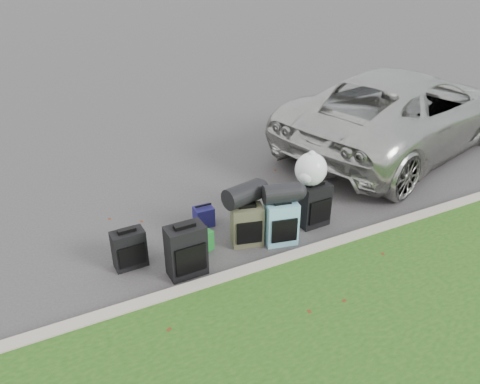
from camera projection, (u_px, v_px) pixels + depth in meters
name	position (u px, v px, depth m)	size (l,w,h in m)	color
ground	(252.00, 229.00, 6.99)	(120.00, 120.00, 0.00)	#383535
curb	(288.00, 260.00, 6.17)	(120.00, 0.18, 0.15)	#9E937F
suv	(404.00, 110.00, 9.36)	(2.65, 5.75, 1.60)	#B7B7B2
suitcase_small_black	(129.00, 249.00, 6.07)	(0.42, 0.23, 0.53)	black
suitcase_large_black_left	(186.00, 251.00, 5.89)	(0.49, 0.29, 0.70)	black
suitcase_olive	(247.00, 225.00, 6.51)	(0.43, 0.27, 0.59)	#3C3D29
suitcase_teal	(281.00, 223.00, 6.52)	(0.44, 0.26, 0.63)	#5E97B3
suitcase_large_black_right	(314.00, 205.00, 6.94)	(0.44, 0.27, 0.67)	black
tote_green	(202.00, 241.00, 6.43)	(0.26, 0.21, 0.29)	#197025
tote_navy	(204.00, 216.00, 7.01)	(0.28, 0.22, 0.30)	#1B1855
duffel_left	(244.00, 194.00, 6.38)	(0.30, 0.30, 0.56)	black
duffel_right	(281.00, 193.00, 6.35)	(0.27, 0.27, 0.48)	black
trash_bag	(311.00, 169.00, 6.71)	(0.47, 0.47, 0.47)	white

